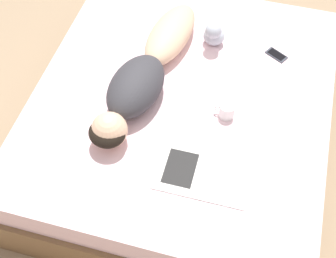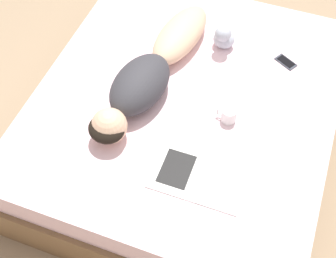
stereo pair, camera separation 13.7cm
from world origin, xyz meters
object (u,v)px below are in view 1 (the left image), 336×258
open_magazine (202,173)px  cell_phone (276,55)px  person (145,74)px  coffee_mug (227,110)px

open_magazine → cell_phone: size_ratio=3.28×
open_magazine → cell_phone: same height
person → coffee_mug: person is taller
person → cell_phone: (-0.76, -0.48, -0.10)m
person → open_magazine: 0.74m
open_magazine → coffee_mug: (-0.05, -0.43, 0.04)m
open_magazine → cell_phone: bearing=-105.5°
person → cell_phone: 0.91m
open_magazine → person: bearing=-48.1°
open_magazine → coffee_mug: size_ratio=4.17×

